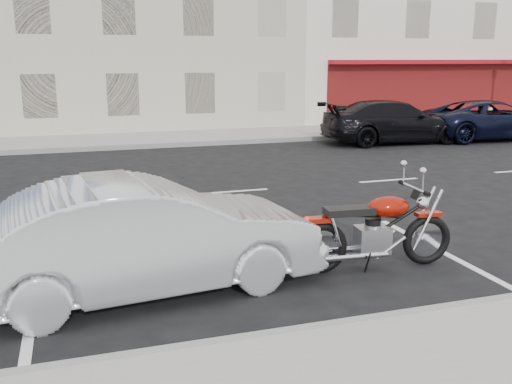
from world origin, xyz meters
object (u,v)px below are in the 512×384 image
(sedan_silver, at_px, (146,237))
(motorcycle, at_px, (429,229))
(suv_far, at_px, (492,120))
(fire_hydrant, at_px, (490,115))
(car_far, at_px, (394,122))

(sedan_silver, bearing_deg, motorcycle, -100.04)
(motorcycle, relative_size, sedan_silver, 0.52)
(suv_far, bearing_deg, motorcycle, 141.45)
(sedan_silver, distance_m, suv_far, 17.56)
(motorcycle, bearing_deg, suv_far, 51.84)
(fire_hydrant, relative_size, car_far, 0.14)
(fire_hydrant, distance_m, sedan_silver, 21.48)
(suv_far, bearing_deg, fire_hydrant, -34.49)
(car_far, bearing_deg, suv_far, -90.78)
(fire_hydrant, height_order, sedan_silver, sedan_silver)
(fire_hydrant, relative_size, sedan_silver, 0.16)
(sedan_silver, height_order, suv_far, sedan_silver)
(sedan_silver, distance_m, car_far, 14.76)
(fire_hydrant, xyz_separation_m, sedan_silver, (-16.59, -13.64, 0.21))
(sedan_silver, relative_size, suv_far, 0.87)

